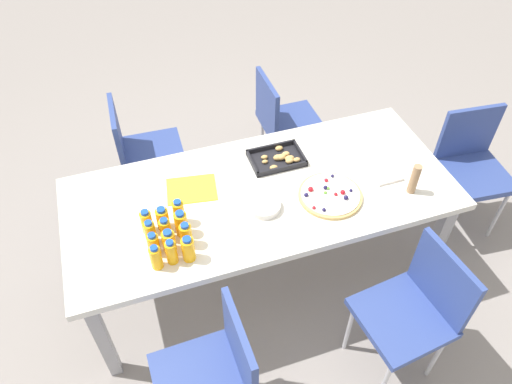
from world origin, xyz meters
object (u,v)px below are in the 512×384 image
napkin_stack (385,174)px  juice_bottle_0 (156,258)px  juice_bottle_5 (186,235)px  party_table (261,200)px  chair_near_right (416,307)px  chair_near_left (215,372)px  juice_bottle_3 (154,244)px  juice_bottle_11 (179,212)px  fruit_pizza (330,195)px  juice_bottle_6 (150,233)px  juice_bottle_8 (181,223)px  juice_bottle_7 (165,230)px  juice_bottle_10 (163,219)px  snack_tray (278,159)px  plate_stack (264,206)px  chair_end (471,162)px  chair_far_left (140,149)px  juice_bottle_9 (147,222)px  juice_bottle_2 (188,249)px  juice_bottle_4 (169,242)px  juice_bottle_1 (171,252)px  cardboard_tube (414,179)px  paper_folder (192,189)px  chair_far_right (283,119)px

napkin_stack → juice_bottle_0: bearing=-170.7°
juice_bottle_5 → party_table: bearing=26.1°
chair_near_right → chair_near_left: bearing=83.7°
juice_bottle_3 → juice_bottle_11: (0.15, 0.15, 0.01)m
fruit_pizza → juice_bottle_6: bearing=-179.6°
juice_bottle_8 → fruit_pizza: 0.79m
juice_bottle_0 → juice_bottle_7: (0.07, 0.15, -0.00)m
juice_bottle_10 → fruit_pizza: size_ratio=0.40×
juice_bottle_8 → fruit_pizza: bearing=-0.4°
snack_tray → plate_stack: (-0.20, -0.32, 0.00)m
juice_bottle_3 → juice_bottle_7: (0.07, 0.07, 0.00)m
chair_end → juice_bottle_8: 1.90m
chair_far_left → snack_tray: chair_far_left is taller
chair_near_left → fruit_pizza: chair_near_left is taller
juice_bottle_7 → juice_bottle_9: bearing=134.7°
juice_bottle_2 → juice_bottle_4: bearing=134.6°
juice_bottle_2 → juice_bottle_6: (-0.15, 0.15, 0.00)m
fruit_pizza → snack_tray: fruit_pizza is taller
juice_bottle_6 → juice_bottle_5: bearing=-22.2°
juice_bottle_1 → cardboard_tube: (1.29, 0.05, 0.02)m
juice_bottle_9 → paper_folder: juice_bottle_9 is taller
paper_folder → napkin_stack: bearing=-12.3°
juice_bottle_1 → chair_near_left: bearing=-82.9°
juice_bottle_10 → fruit_pizza: 0.87m
juice_bottle_4 → juice_bottle_7: juice_bottle_7 is taller
party_table → cardboard_tube: size_ratio=11.57×
chair_end → juice_bottle_6: bearing=10.7°
napkin_stack → paper_folder: size_ratio=0.58×
juice_bottle_3 → snack_tray: juice_bottle_3 is taller
juice_bottle_2 → snack_tray: (0.63, 0.51, -0.05)m
chair_near_left → chair_far_left: size_ratio=1.00×
juice_bottle_10 → juice_bottle_11: (0.08, 0.01, 0.01)m
juice_bottle_5 → juice_bottle_11: size_ratio=0.95×
juice_bottle_11 → chair_far_left: bearing=95.9°
juice_bottle_2 → juice_bottle_5: (0.01, 0.09, -0.00)m
plate_stack → cardboard_tube: cardboard_tube is taller
juice_bottle_7 → juice_bottle_5: bearing=-37.8°
chair_far_left → juice_bottle_8: 1.01m
chair_far_left → juice_bottle_11: juice_bottle_11 is taller
juice_bottle_4 → napkin_stack: 1.23m
snack_tray → juice_bottle_6: bearing=-155.2°
chair_near_left → chair_far_right: size_ratio=1.00×
juice_bottle_11 → juice_bottle_8: bearing=-93.6°
juice_bottle_0 → paper_folder: size_ratio=0.54×
paper_folder → juice_bottle_8: bearing=-111.7°
juice_bottle_9 → paper_folder: bearing=38.3°
cardboard_tube → chair_far_right: bearing=106.1°
party_table → juice_bottle_4: 0.60m
juice_bottle_7 → juice_bottle_11: bearing=44.2°
snack_tray → party_table: bearing=-130.0°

